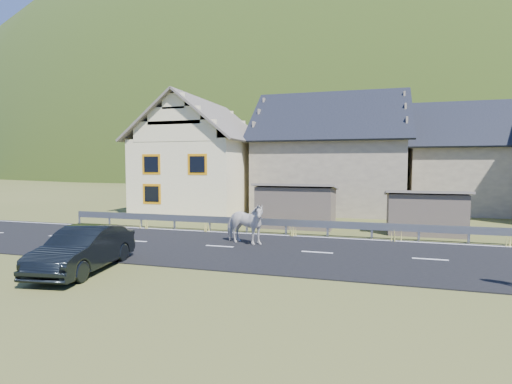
% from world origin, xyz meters
% --- Properties ---
extents(ground, '(160.00, 160.00, 0.00)m').
position_xyz_m(ground, '(0.00, 0.00, 0.00)').
color(ground, '#40481D').
rests_on(ground, ground).
extents(road, '(60.00, 7.00, 0.04)m').
position_xyz_m(road, '(0.00, 0.00, 0.02)').
color(road, black).
rests_on(road, ground).
extents(lane_markings, '(60.00, 6.60, 0.01)m').
position_xyz_m(lane_markings, '(0.00, 0.00, 0.04)').
color(lane_markings, silver).
rests_on(lane_markings, road).
extents(guardrail, '(28.10, 0.09, 0.75)m').
position_xyz_m(guardrail, '(-0.00, 3.68, 0.56)').
color(guardrail, '#93969B').
rests_on(guardrail, ground).
extents(shed_left, '(4.30, 3.30, 2.40)m').
position_xyz_m(shed_left, '(-2.00, 6.50, 1.10)').
color(shed_left, brown).
rests_on(shed_left, ground).
extents(shed_right, '(3.80, 2.90, 2.20)m').
position_xyz_m(shed_right, '(4.50, 6.00, 1.00)').
color(shed_right, brown).
rests_on(shed_right, ground).
extents(house_cream, '(7.80, 9.80, 8.30)m').
position_xyz_m(house_cream, '(-10.00, 12.00, 4.36)').
color(house_cream, '#F9EAB7').
rests_on(house_cream, ground).
extents(house_stone_a, '(10.80, 9.80, 8.90)m').
position_xyz_m(house_stone_a, '(-1.00, 15.00, 4.63)').
color(house_stone_a, tan).
rests_on(house_stone_a, ground).
extents(house_stone_b, '(9.80, 8.80, 8.10)m').
position_xyz_m(house_stone_b, '(9.00, 17.00, 4.24)').
color(house_stone_b, tan).
rests_on(house_stone_b, ground).
extents(mountain, '(440.00, 280.00, 260.00)m').
position_xyz_m(mountain, '(5.00, 180.00, -20.00)').
color(mountain, '#25390E').
rests_on(mountain, ground).
extents(conifer_patch, '(76.00, 50.00, 28.00)m').
position_xyz_m(conifer_patch, '(-55.00, 110.00, 6.00)').
color(conifer_patch, black).
rests_on(conifer_patch, ground).
extents(horse, '(1.45, 2.23, 1.73)m').
position_xyz_m(horse, '(-3.18, 0.78, 0.91)').
color(horse, silver).
rests_on(horse, road).
extents(car, '(2.07, 4.43, 1.40)m').
position_xyz_m(car, '(-6.84, -4.59, 0.70)').
color(car, black).
rests_on(car, ground).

